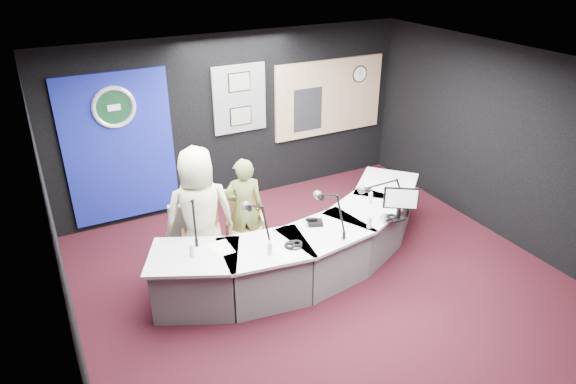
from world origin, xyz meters
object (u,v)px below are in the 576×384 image
armchair_left (202,244)px  person_man (200,215)px  armchair_right (245,229)px  person_woman (244,209)px  broadcast_desk (306,245)px

armchair_left → person_man: (0.00, 0.00, 0.43)m
armchair_left → armchair_right: (0.68, 0.17, -0.05)m
armchair_right → person_woman: size_ratio=0.59×
broadcast_desk → armchair_right: bearing=131.3°
broadcast_desk → person_woman: size_ratio=3.01×
armchair_left → person_man: size_ratio=0.53×
armchair_left → armchair_right: armchair_left is taller
broadcast_desk → armchair_left: 1.38m
armchair_left → person_woman: 0.75m
broadcast_desk → person_man: person_man is taller
broadcast_desk → armchair_right: armchair_right is taller
armchair_left → person_woman: (0.68, 0.17, 0.26)m
armchair_left → person_woman: person_woman is taller
broadcast_desk → person_woman: (-0.60, 0.68, 0.37)m
armchair_right → person_woman: (0.00, 0.00, 0.31)m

